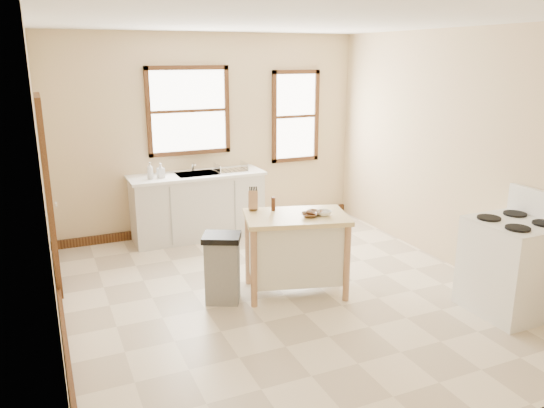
{
  "coord_description": "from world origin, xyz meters",
  "views": [
    {
      "loc": [
        -2.24,
        -4.75,
        2.49
      ],
      "look_at": [
        0.04,
        0.4,
        0.91
      ],
      "focal_mm": 35.0,
      "sensor_mm": 36.0,
      "label": 1
    }
  ],
  "objects": [
    {
      "name": "pepper_grinder",
      "position": [
        -0.01,
        0.26,
        0.95
      ],
      "size": [
        0.05,
        0.05,
        0.15
      ],
      "primitive_type": "cylinder",
      "rotation": [
        0.0,
        0.0,
        0.05
      ],
      "color": "#442312",
      "rests_on": "kitchen_island"
    },
    {
      "name": "soap_bottle_a",
      "position": [
        -0.94,
        2.14,
        1.03
      ],
      "size": [
        0.1,
        0.1,
        0.22
      ],
      "primitive_type": "imported",
      "rotation": [
        0.0,
        0.0,
        0.26
      ],
      "color": "#B2B2B2",
      "rests_on": "sink_counter"
    },
    {
      "name": "bowl_b",
      "position": [
        0.32,
        -0.05,
        0.89
      ],
      "size": [
        0.23,
        0.23,
        0.04
      ],
      "primitive_type": "imported",
      "rotation": [
        0.0,
        0.0,
        0.6
      ],
      "color": "brown",
      "rests_on": "kitchen_island"
    },
    {
      "name": "faucet",
      "position": [
        -0.3,
        2.38,
        1.03
      ],
      "size": [
        0.03,
        0.03,
        0.22
      ],
      "primitive_type": "cylinder",
      "color": "silver",
      "rests_on": "sink_counter"
    },
    {
      "name": "wall_right",
      "position": [
        2.25,
        0.0,
        1.4
      ],
      "size": [
        0.04,
        5.0,
        2.8
      ],
      "primitive_type": "cube",
      "color": "#D3AF8B",
      "rests_on": "ground"
    },
    {
      "name": "baseboard_left",
      "position": [
        -2.22,
        0.0,
        0.06
      ],
      "size": [
        0.04,
        5.0,
        0.12
      ],
      "primitive_type": "cube",
      "color": "#341D0E",
      "rests_on": "ground"
    },
    {
      "name": "floor",
      "position": [
        0.0,
        0.0,
        0.0
      ],
      "size": [
        5.0,
        5.0,
        0.0
      ],
      "primitive_type": "plane",
      "color": "beige",
      "rests_on": "ground"
    },
    {
      "name": "ceiling",
      "position": [
        0.0,
        0.0,
        2.8
      ],
      "size": [
        5.0,
        5.0,
        0.0
      ],
      "primitive_type": "plane",
      "rotation": [
        3.14,
        0.0,
        0.0
      ],
      "color": "white",
      "rests_on": "ground"
    },
    {
      "name": "sink_counter",
      "position": [
        -0.3,
        2.2,
        0.46
      ],
      "size": [
        1.86,
        0.62,
        0.92
      ],
      "primitive_type": null,
      "color": "silver",
      "rests_on": "ground"
    },
    {
      "name": "window_side",
      "position": [
        1.35,
        2.48,
        1.6
      ],
      "size": [
        0.77,
        0.06,
        1.37
      ],
      "primitive_type": null,
      "color": "#341D0E",
      "rests_on": "wall_back"
    },
    {
      "name": "knife_block",
      "position": [
        -0.19,
        0.38,
        0.97
      ],
      "size": [
        0.13,
        0.13,
        0.2
      ],
      "primitive_type": null,
      "rotation": [
        0.0,
        0.0,
        -0.42
      ],
      "color": "tan",
      "rests_on": "kitchen_island"
    },
    {
      "name": "bowl_a",
      "position": [
        0.24,
        -0.1,
        0.89
      ],
      "size": [
        0.22,
        0.22,
        0.04
      ],
      "primitive_type": "imported",
      "rotation": [
        0.0,
        0.0,
        -0.44
      ],
      "color": "brown",
      "rests_on": "kitchen_island"
    },
    {
      "name": "bowl_c",
      "position": [
        0.41,
        -0.12,
        0.9
      ],
      "size": [
        0.22,
        0.22,
        0.05
      ],
      "primitive_type": "imported",
      "rotation": [
        0.0,
        0.0,
        -0.7
      ],
      "color": "white",
      "rests_on": "kitchen_island"
    },
    {
      "name": "kitchen_island",
      "position": [
        0.15,
        0.02,
        0.44
      ],
      "size": [
        1.21,
        0.94,
        0.87
      ],
      "primitive_type": null,
      "rotation": [
        0.0,
        0.0,
        -0.27
      ],
      "color": "#ECD98A",
      "rests_on": "ground"
    },
    {
      "name": "dish_rack",
      "position": [
        0.18,
        2.14,
        0.97
      ],
      "size": [
        0.47,
        0.39,
        0.11
      ],
      "primitive_type": null,
      "rotation": [
        0.0,
        0.0,
        0.17
      ],
      "color": "silver",
      "rests_on": "sink_counter"
    },
    {
      "name": "window_main",
      "position": [
        -0.3,
        2.48,
        1.75
      ],
      "size": [
        1.17,
        0.06,
        1.22
      ],
      "primitive_type": null,
      "color": "#341D0E",
      "rests_on": "wall_back"
    },
    {
      "name": "wall_left",
      "position": [
        -2.25,
        0.0,
        1.4
      ],
      "size": [
        0.04,
        5.0,
        2.8
      ],
      "primitive_type": "cube",
      "color": "#D3AF8B",
      "rests_on": "ground"
    },
    {
      "name": "trash_bin",
      "position": [
        -0.65,
        0.12,
        0.37
      ],
      "size": [
        0.48,
        0.45,
        0.73
      ],
      "primitive_type": null,
      "rotation": [
        0.0,
        0.0,
        -0.45
      ],
      "color": "gray",
      "rests_on": "ground"
    },
    {
      "name": "door_left",
      "position": [
        -2.21,
        1.3,
        1.05
      ],
      "size": [
        0.06,
        0.9,
        2.1
      ],
      "primitive_type": "cube",
      "color": "#341D0E",
      "rests_on": "ground"
    },
    {
      "name": "wall_back",
      "position": [
        0.0,
        2.5,
        1.4
      ],
      "size": [
        4.5,
        0.04,
        2.8
      ],
      "primitive_type": "cube",
      "color": "#D3AF8B",
      "rests_on": "ground"
    },
    {
      "name": "soap_bottle_b",
      "position": [
        -0.8,
        2.16,
        1.02
      ],
      "size": [
        0.1,
        0.1,
        0.19
      ],
      "primitive_type": "imported",
      "rotation": [
        0.0,
        0.0,
        0.18
      ],
      "color": "#B2B2B2",
      "rests_on": "sink_counter"
    },
    {
      "name": "gas_stove",
      "position": [
        1.89,
        -1.25,
        0.61
      ],
      "size": [
        0.76,
        0.77,
        1.21
      ],
      "primitive_type": null,
      "color": "white",
      "rests_on": "ground"
    },
    {
      "name": "baseboard_back",
      "position": [
        0.0,
        2.47,
        0.06
      ],
      "size": [
        4.5,
        0.04,
        0.12
      ],
      "primitive_type": "cube",
      "color": "#341D0E",
      "rests_on": "ground"
    }
  ]
}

